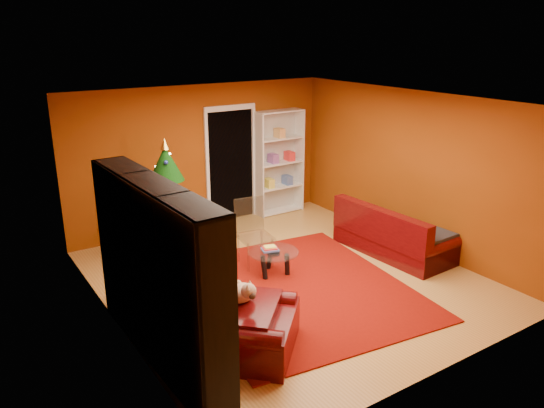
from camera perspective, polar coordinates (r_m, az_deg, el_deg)
floor at (r=7.94m, az=1.60°, el=-8.15°), size 5.00×5.50×0.05m
ceiling at (r=7.17m, az=1.78°, el=11.19°), size 5.00×5.50×0.05m
wall_back at (r=9.78m, az=-7.67°, el=5.05°), size 5.00×0.05×2.60m
wall_left at (r=6.43m, az=-17.17°, el=-2.68°), size 0.05×5.50×2.60m
wall_right at (r=9.08m, az=14.91°, el=3.57°), size 0.05×5.50×2.60m
doorway at (r=10.06m, az=-4.42°, el=4.07°), size 1.06×0.60×2.16m
rug at (r=7.61m, az=2.71°, el=-9.12°), size 3.31×3.74×0.02m
media_unit at (r=5.87m, az=-12.19°, el=-7.31°), size 0.50×2.66×2.03m
christmas_tree at (r=8.53m, az=-11.12°, el=0.42°), size 1.40×1.40×1.95m
gift_box_teal at (r=8.86m, az=-12.13°, el=-4.39°), size 0.34×0.34×0.31m
gift_box_green at (r=9.00m, az=-9.16°, el=-4.10°), size 0.27×0.27×0.24m
gift_box_red at (r=9.42m, az=-11.44°, el=-3.21°), size 0.31×0.31×0.23m
white_bookshelf at (r=10.44m, az=0.80°, el=4.47°), size 0.97×0.35×2.10m
armchair at (r=6.09m, az=-2.93°, el=-11.69°), size 1.69×1.69×0.94m
dog at (r=6.03m, az=-3.31°, el=-9.53°), size 0.49×0.50×0.30m
sofa at (r=8.88m, az=13.04°, el=-2.59°), size 0.98×1.99×0.84m
coffee_table at (r=7.95m, az=0.18°, el=-6.34°), size 0.94×0.94×0.47m
acrylic_chair at (r=8.15m, az=-1.84°, el=-3.58°), size 0.55×0.59×0.95m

